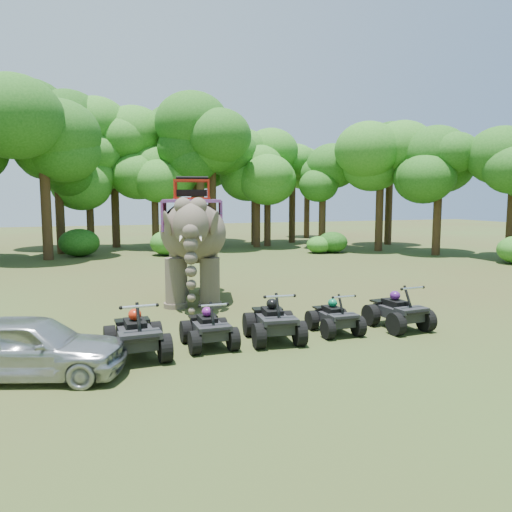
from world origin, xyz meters
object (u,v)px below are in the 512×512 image
(atv_0, at_px, (136,328))
(atv_4, at_px, (398,306))
(parked_car, at_px, (30,347))
(elephant, at_px, (193,239))
(atv_2, at_px, (274,316))
(atv_3, at_px, (335,312))
(atv_1, at_px, (209,323))

(atv_0, height_order, atv_4, atv_0)
(parked_car, xyz_separation_m, atv_4, (9.46, 0.78, -0.01))
(elephant, distance_m, atv_2, 5.95)
(parked_car, distance_m, atv_4, 9.50)
(atv_3, relative_size, atv_4, 0.88)
(parked_car, xyz_separation_m, atv_2, (5.70, 0.83, 0.00))
(elephant, bearing_deg, atv_0, -100.73)
(parked_car, distance_m, atv_3, 7.61)
(atv_0, distance_m, atv_3, 5.36)
(parked_car, xyz_separation_m, atv_0, (2.20, 0.64, 0.03))
(parked_car, relative_size, atv_1, 2.40)
(elephant, bearing_deg, atv_2, -67.89)
(atv_1, bearing_deg, atv_0, -172.01)
(atv_3, bearing_deg, parked_car, -171.92)
(parked_car, height_order, atv_3, parked_car)
(parked_car, height_order, atv_0, atv_0)
(elephant, relative_size, atv_0, 2.85)
(parked_car, xyz_separation_m, atv_1, (3.99, 0.90, -0.06))
(elephant, xyz_separation_m, atv_1, (-0.85, -5.60, -1.61))
(atv_2, distance_m, atv_4, 3.77)
(atv_0, relative_size, atv_2, 1.04)
(elephant, height_order, atv_3, elephant)
(atv_1, distance_m, atv_2, 1.71)
(atv_2, bearing_deg, elephant, 105.16)
(atv_0, bearing_deg, parked_car, -165.83)
(elephant, relative_size, parked_car, 1.36)
(atv_3, height_order, atv_4, atv_4)
(atv_1, xyz_separation_m, atv_4, (5.48, -0.12, 0.05))
(parked_car, distance_m, atv_2, 5.76)
(elephant, bearing_deg, atv_1, -85.13)
(atv_1, xyz_separation_m, atv_2, (1.71, -0.07, 0.06))
(parked_car, height_order, atv_4, parked_car)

